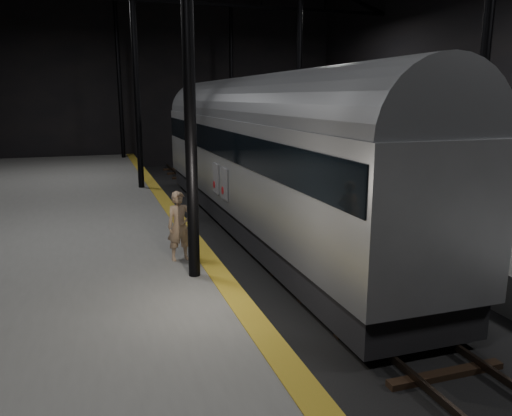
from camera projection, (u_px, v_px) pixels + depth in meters
name	position (u px, v px, depth m)	size (l,w,h in m)	color
ground	(285.00, 251.00, 16.48)	(44.00, 44.00, 0.00)	black
platform_left	(38.00, 259.00, 14.07)	(9.00, 43.80, 1.00)	#585856
platform_right	(471.00, 219.00, 18.67)	(9.00, 43.80, 1.00)	#585856
tactile_strip	(186.00, 230.00, 15.27)	(0.50, 43.80, 0.01)	olive
track	(285.00, 249.00, 16.47)	(2.40, 43.00, 0.24)	#3F3328
train	(258.00, 148.00, 18.43)	(3.14, 21.01, 5.62)	#A1A4A8
woman	(180.00, 226.00, 12.31)	(0.63, 0.41, 1.73)	#A08062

